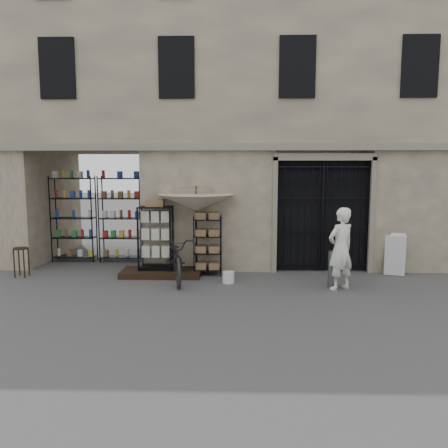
{
  "coord_description": "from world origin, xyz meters",
  "views": [
    {
      "loc": [
        -0.52,
        -9.25,
        2.7
      ],
      "look_at": [
        -0.8,
        1.4,
        1.35
      ],
      "focal_mm": 35.0,
      "sensor_mm": 36.0,
      "label": 1
    }
  ],
  "objects_px": {
    "bicycle": "(177,281)",
    "shopkeeper": "(339,289)",
    "steel_bollard": "(331,269)",
    "wooden_stool": "(21,261)",
    "market_umbrella": "(196,198)",
    "wire_rack": "(208,246)",
    "white_bucket": "(228,277)",
    "display_cabinet": "(156,241)",
    "easel_sign": "(395,255)"
  },
  "relations": [
    {
      "from": "display_cabinet",
      "to": "wooden_stool",
      "type": "distance_m",
      "value": 3.4
    },
    {
      "from": "display_cabinet",
      "to": "market_umbrella",
      "type": "relative_size",
      "value": 0.64
    },
    {
      "from": "display_cabinet",
      "to": "market_umbrella",
      "type": "xyz_separation_m",
      "value": [
        1.03,
        0.07,
        1.09
      ]
    },
    {
      "from": "white_bucket",
      "to": "bicycle",
      "type": "height_order",
      "value": "bicycle"
    },
    {
      "from": "bicycle",
      "to": "easel_sign",
      "type": "height_order",
      "value": "easel_sign"
    },
    {
      "from": "wire_rack",
      "to": "wooden_stool",
      "type": "bearing_deg",
      "value": -176.73
    },
    {
      "from": "wooden_stool",
      "to": "shopkeeper",
      "type": "xyz_separation_m",
      "value": [
        7.73,
        -0.96,
        -0.39
      ]
    },
    {
      "from": "white_bucket",
      "to": "shopkeeper",
      "type": "height_order",
      "value": "white_bucket"
    },
    {
      "from": "wooden_stool",
      "to": "steel_bollard",
      "type": "distance_m",
      "value": 7.62
    },
    {
      "from": "display_cabinet",
      "to": "white_bucket",
      "type": "height_order",
      "value": "display_cabinet"
    },
    {
      "from": "wire_rack",
      "to": "bicycle",
      "type": "relative_size",
      "value": 0.73
    },
    {
      "from": "wire_rack",
      "to": "steel_bollard",
      "type": "bearing_deg",
      "value": -22.14
    },
    {
      "from": "shopkeeper",
      "to": "easel_sign",
      "type": "xyz_separation_m",
      "value": [
        1.69,
        1.32,
        0.54
      ]
    },
    {
      "from": "display_cabinet",
      "to": "wire_rack",
      "type": "relative_size",
      "value": 1.14
    },
    {
      "from": "wire_rack",
      "to": "easel_sign",
      "type": "distance_m",
      "value": 4.75
    },
    {
      "from": "display_cabinet",
      "to": "shopkeeper",
      "type": "distance_m",
      "value": 4.63
    },
    {
      "from": "white_bucket",
      "to": "steel_bollard",
      "type": "height_order",
      "value": "steel_bollard"
    },
    {
      "from": "white_bucket",
      "to": "shopkeeper",
      "type": "relative_size",
      "value": 0.15
    },
    {
      "from": "easel_sign",
      "to": "steel_bollard",
      "type": "bearing_deg",
      "value": -128.95
    },
    {
      "from": "wire_rack",
      "to": "easel_sign",
      "type": "relative_size",
      "value": 1.46
    },
    {
      "from": "wire_rack",
      "to": "steel_bollard",
      "type": "distance_m",
      "value": 3.13
    },
    {
      "from": "market_umbrella",
      "to": "wooden_stool",
      "type": "xyz_separation_m",
      "value": [
        -4.38,
        -0.35,
        -1.57
      ]
    },
    {
      "from": "wire_rack",
      "to": "bicycle",
      "type": "bearing_deg",
      "value": -137.51
    },
    {
      "from": "wire_rack",
      "to": "white_bucket",
      "type": "distance_m",
      "value": 1.16
    },
    {
      "from": "easel_sign",
      "to": "display_cabinet",
      "type": "bearing_deg",
      "value": -160.2
    },
    {
      "from": "wooden_stool",
      "to": "shopkeeper",
      "type": "relative_size",
      "value": 0.4
    },
    {
      "from": "bicycle",
      "to": "steel_bollard",
      "type": "relative_size",
      "value": 2.47
    },
    {
      "from": "wire_rack",
      "to": "market_umbrella",
      "type": "bearing_deg",
      "value": 176.54
    },
    {
      "from": "easel_sign",
      "to": "wire_rack",
      "type": "bearing_deg",
      "value": -160.66
    },
    {
      "from": "market_umbrella",
      "to": "steel_bollard",
      "type": "distance_m",
      "value": 3.72
    },
    {
      "from": "display_cabinet",
      "to": "bicycle",
      "type": "bearing_deg",
      "value": -57.93
    },
    {
      "from": "wire_rack",
      "to": "shopkeeper",
      "type": "xyz_separation_m",
      "value": [
        3.06,
        -1.3,
        -0.75
      ]
    },
    {
      "from": "wire_rack",
      "to": "steel_bollard",
      "type": "height_order",
      "value": "wire_rack"
    },
    {
      "from": "wire_rack",
      "to": "market_umbrella",
      "type": "height_order",
      "value": "market_umbrella"
    },
    {
      "from": "display_cabinet",
      "to": "white_bucket",
      "type": "xyz_separation_m",
      "value": [
        1.86,
        -0.76,
        -0.74
      ]
    },
    {
      "from": "bicycle",
      "to": "steel_bollard",
      "type": "bearing_deg",
      "value": -19.4
    },
    {
      "from": "steel_bollard",
      "to": "shopkeeper",
      "type": "bearing_deg",
      "value": -47.75
    },
    {
      "from": "wire_rack",
      "to": "shopkeeper",
      "type": "bearing_deg",
      "value": -23.88
    },
    {
      "from": "white_bucket",
      "to": "easel_sign",
      "type": "height_order",
      "value": "easel_sign"
    },
    {
      "from": "display_cabinet",
      "to": "white_bucket",
      "type": "relative_size",
      "value": 6.24
    },
    {
      "from": "wire_rack",
      "to": "wooden_stool",
      "type": "relative_size",
      "value": 2.05
    },
    {
      "from": "bicycle",
      "to": "shopkeeper",
      "type": "bearing_deg",
      "value": -21.61
    },
    {
      "from": "white_bucket",
      "to": "easel_sign",
      "type": "xyz_separation_m",
      "value": [
        4.21,
        0.84,
        0.41
      ]
    },
    {
      "from": "display_cabinet",
      "to": "wire_rack",
      "type": "bearing_deg",
      "value": -10.25
    },
    {
      "from": "market_umbrella",
      "to": "steel_bollard",
      "type": "relative_size",
      "value": 3.22
    },
    {
      "from": "wire_rack",
      "to": "market_umbrella",
      "type": "xyz_separation_m",
      "value": [
        -0.29,
        0.01,
        1.22
      ]
    },
    {
      "from": "market_umbrella",
      "to": "shopkeeper",
      "type": "height_order",
      "value": "market_umbrella"
    },
    {
      "from": "display_cabinet",
      "to": "easel_sign",
      "type": "bearing_deg",
      "value": -11.92
    },
    {
      "from": "wire_rack",
      "to": "wooden_stool",
      "type": "xyz_separation_m",
      "value": [
        -4.67,
        -0.34,
        -0.36
      ]
    },
    {
      "from": "market_umbrella",
      "to": "easel_sign",
      "type": "height_order",
      "value": "market_umbrella"
    }
  ]
}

